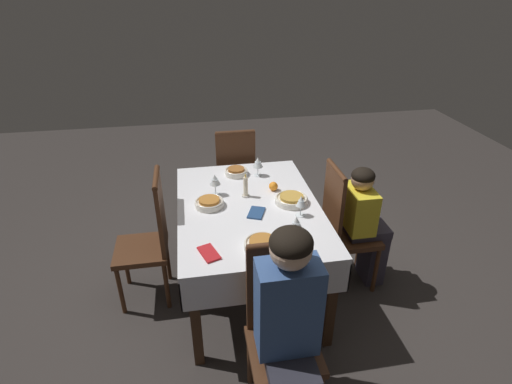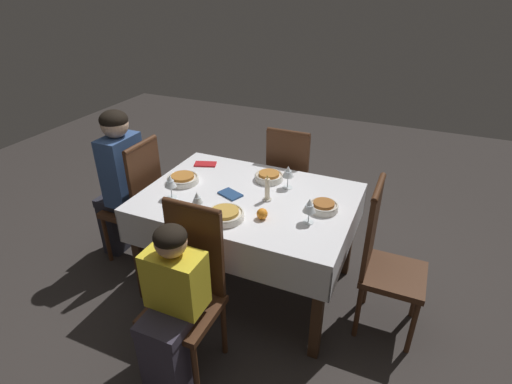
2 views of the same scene
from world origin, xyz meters
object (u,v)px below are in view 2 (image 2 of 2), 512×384
Objects in this scene: person_adult_denim at (119,178)px; orange_fruit at (262,214)px; dining_table at (248,208)px; wine_glass_north at (197,199)px; bowl_west at (324,206)px; bowl_south at (269,176)px; napkin_red_folded at (205,164)px; person_child_yellow at (171,306)px; wine_glass_west at (309,206)px; chair_east at (138,199)px; bowl_east at (183,179)px; bowl_north at (225,215)px; chair_south at (290,181)px; wine_glass_south at (288,172)px; chair_west at (384,257)px; wine_glass_east at (170,182)px; napkin_spare_side at (230,194)px; candle_centerpiece at (268,190)px; chair_north at (188,287)px.

person_adult_denim is 18.08× the size of orange_fruit.
dining_table is 9.20× the size of wine_glass_north.
wine_glass_north is 0.83× the size of bowl_west.
bowl_south is 0.53m from napkin_red_folded.
person_child_yellow is 6.21× the size of wine_glass_west.
chair_east is 0.56m from napkin_red_folded.
bowl_south is 1.10× the size of napkin_red_folded.
bowl_north is (-0.48, 0.29, -0.00)m from bowl_east.
person_child_yellow is at bearing 86.50° from chair_south.
bowl_east is at bearing 0.63° from dining_table.
person_adult_denim is at bearing 11.15° from wine_glass_south.
wine_glass_south reaches higher than dining_table.
person_adult_denim reaches higher than wine_glass_south.
bowl_south is (0.85, -0.28, 0.24)m from chair_west.
chair_south is 4.41× the size of bowl_north.
wine_glass_south reaches higher than bowl_west.
bowl_north is at bearing 87.13° from person_child_yellow.
chair_east is 15.05× the size of orange_fruit.
chair_east is at bearing -9.55° from orange_fruit.
napkin_red_folded is at bearing -16.06° from bowl_west.
wine_glass_east is 0.39m from napkin_spare_side.
bowl_east is at bearing 93.92° from chair_east.
person_child_yellow is at bearing 78.69° from candle_centerpiece.
wine_glass_west is 0.44m from wine_glass_south.
dining_table is at bearing -163.03° from napkin_spare_side.
bowl_east is 0.56m from bowl_north.
bowl_east and bowl_west have the same top height.
candle_centerpiece is (0.36, 0.02, 0.04)m from bowl_west.
orange_fruit is at bearing 37.61° from bowl_west.
wine_glass_west is at bearing 125.64° from wine_glass_south.
chair_west is at bearing -164.23° from wine_glass_north.
chair_west is 1.02m from napkin_spare_side.
candle_centerpiece is at bearing -177.92° from dining_table.
napkin_red_folded is at bearing -84.18° from wine_glass_east.
person_child_yellow is (0.00, 0.17, 0.01)m from chair_north.
person_child_yellow is (0.04, 0.86, -0.11)m from dining_table.
dining_table is 7.57× the size of napkin_red_folded.
chair_north reaches higher than bowl_north.
orange_fruit is at bearing -164.57° from wine_glass_north.
chair_north is at bearing 53.25° from bowl_west.
bowl_east is (0.45, -0.69, 0.24)m from chair_north.
chair_west is 0.77m from orange_fruit.
bowl_north is at bearing 32.45° from bowl_west.
wine_glass_north is at bearing 75.56° from napkin_spare_side.
chair_north is 0.99m from bowl_south.
chair_west is 5.58× the size of bowl_west.
candle_centerpiece reaches higher than wine_glass_south.
person_adult_denim is at bearing 1.80° from dining_table.
wine_glass_north is 0.31m from napkin_spare_side.
wine_glass_east is 0.28m from wine_glass_north.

